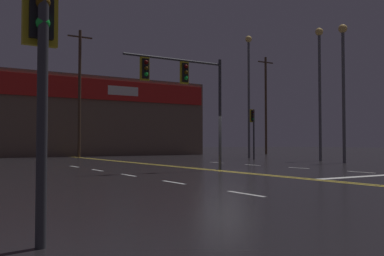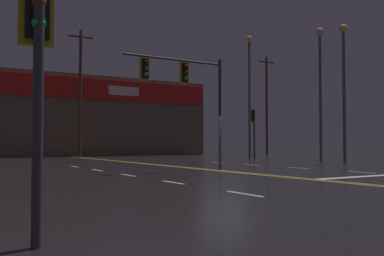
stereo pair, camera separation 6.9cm
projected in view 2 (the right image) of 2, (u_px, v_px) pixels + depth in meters
name	position (u px, v px, depth m)	size (l,w,h in m)	color
ground_plane	(224.00, 171.00, 18.90)	(200.00, 200.00, 0.00)	black
road_markings	(252.00, 172.00, 18.54)	(13.61, 60.00, 0.01)	gold
traffic_signal_median	(182.00, 82.00, 18.88)	(4.91, 0.36, 5.16)	#38383D
traffic_signal_corner_northeast	(253.00, 123.00, 32.77)	(0.42, 0.36, 3.85)	#38383D
traffic_signal_corner_southwest	(37.00, 38.00, 5.19)	(0.42, 0.36, 3.41)	#38383D
streetlight_near_right	(344.00, 73.00, 27.05)	(0.56, 0.56, 8.81)	#59595E
streetlight_far_right	(249.00, 81.00, 36.30)	(0.56, 0.56, 10.42)	#59595E
streetlight_far_median	(320.00, 76.00, 30.32)	(0.56, 0.56, 9.48)	#59595E
building_backdrop	(58.00, 117.00, 44.04)	(29.32, 10.23, 7.81)	brown
utility_pole_row	(73.00, 91.00, 37.55)	(47.38, 0.26, 11.32)	#4C3828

